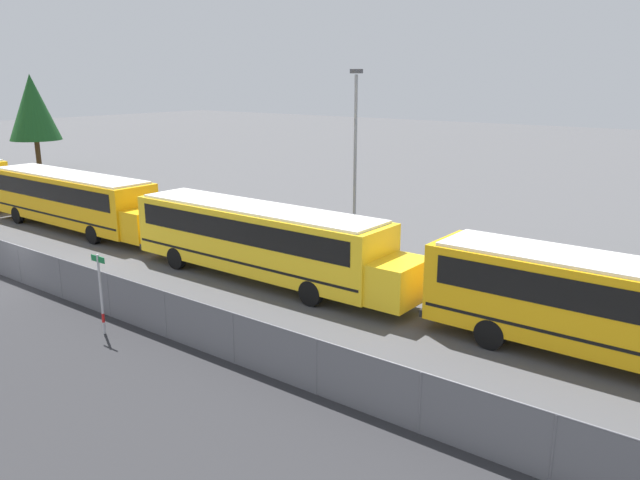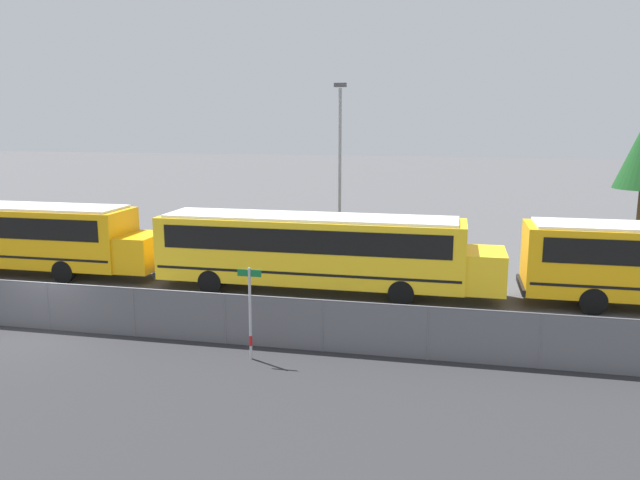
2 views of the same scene
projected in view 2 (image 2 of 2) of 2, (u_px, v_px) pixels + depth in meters
ground_plane at (51, 330)px, 20.44m from camera, size 200.00×200.00×0.00m
fence at (48, 306)px, 20.28m from camera, size 97.65×0.07×1.60m
school_bus_2 at (8, 232)px, 27.73m from camera, size 13.63×2.57×3.07m
school_bus_3 at (317, 247)px, 24.53m from camera, size 13.63×2.57×3.07m
street_sign at (250, 311)px, 17.67m from camera, size 0.70×0.09×2.70m
light_pole at (340, 163)px, 31.12m from camera, size 0.60×0.24×8.52m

